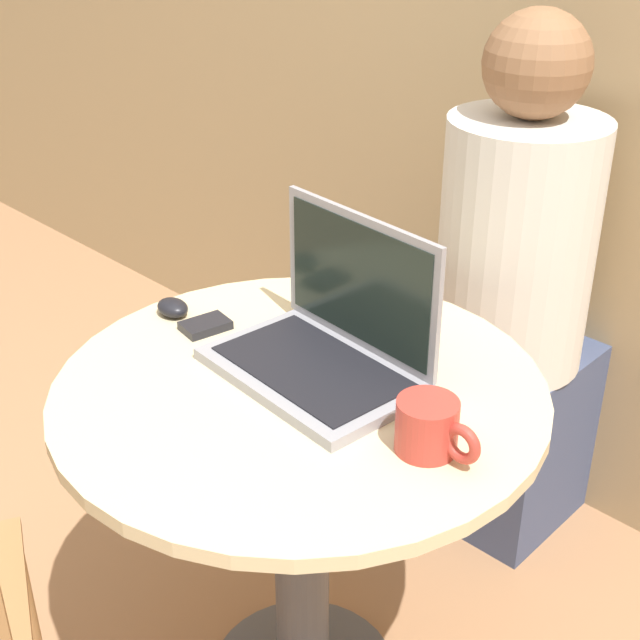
# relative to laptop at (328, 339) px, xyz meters

# --- Properties ---
(round_table) EXTENTS (0.82, 0.82, 0.70)m
(round_table) POSITION_rel_laptop_xyz_m (0.00, -0.07, -0.23)
(round_table) COLOR #4C4C51
(round_table) RESTS_ON ground_plane
(laptop) EXTENTS (0.38, 0.26, 0.26)m
(laptop) POSITION_rel_laptop_xyz_m (0.00, 0.00, 0.00)
(laptop) COLOR gray
(laptop) RESTS_ON round_table
(cell_phone) EXTENTS (0.07, 0.09, 0.02)m
(cell_phone) POSITION_rel_laptop_xyz_m (-0.26, -0.06, -0.05)
(cell_phone) COLOR black
(cell_phone) RESTS_ON round_table
(computer_mouse) EXTENTS (0.07, 0.05, 0.03)m
(computer_mouse) POSITION_rel_laptop_xyz_m (-0.34, -0.07, -0.04)
(computer_mouse) COLOR black
(computer_mouse) RESTS_ON round_table
(coffee_cup) EXTENTS (0.14, 0.09, 0.08)m
(coffee_cup) POSITION_rel_laptop_xyz_m (0.27, -0.06, -0.02)
(coffee_cup) COLOR #B2382D
(coffee_cup) RESTS_ON round_table
(person_seated) EXTENTS (0.33, 0.52, 1.22)m
(person_seated) POSITION_rel_laptop_xyz_m (-0.03, 0.66, -0.24)
(person_seated) COLOR #3D4766
(person_seated) RESTS_ON ground_plane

